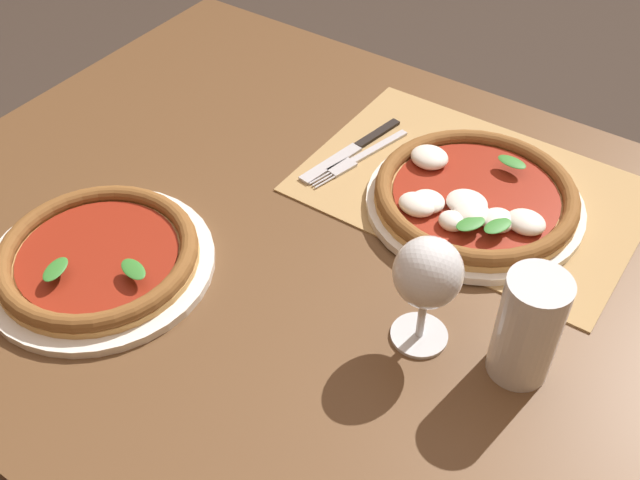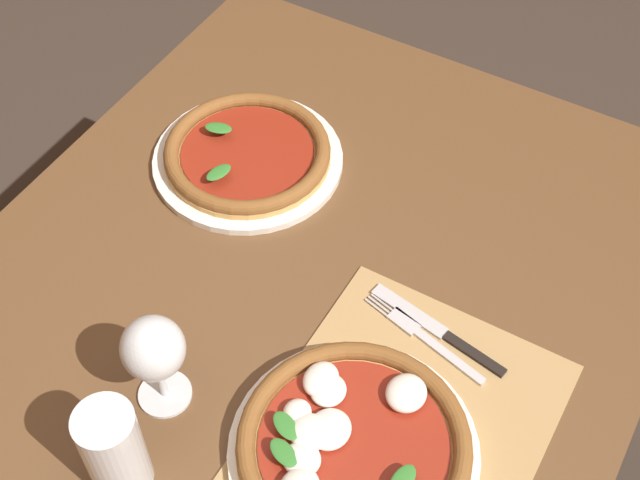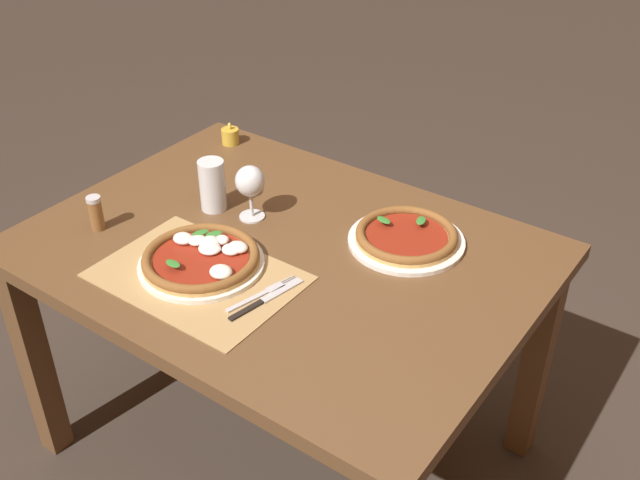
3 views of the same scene
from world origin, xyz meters
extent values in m
cube|color=brown|center=(0.00, 0.00, 0.72)|extent=(1.29, 0.95, 0.04)
cube|color=brown|center=(0.58, -0.41, 0.35)|extent=(0.07, 0.07, 0.70)
cube|color=brown|center=(0.58, 0.41, 0.35)|extent=(0.07, 0.07, 0.70)
cube|color=#A88451|center=(-0.08, -0.22, 0.74)|extent=(0.48, 0.34, 0.00)
cylinder|color=silver|center=(-0.11, -0.18, 0.75)|extent=(0.31, 0.31, 0.01)
cylinder|color=tan|center=(-0.11, -0.18, 0.76)|extent=(0.29, 0.29, 0.01)
torus|color=brown|center=(-0.11, -0.18, 0.77)|extent=(0.29, 0.29, 0.02)
cylinder|color=maroon|center=(-0.11, -0.18, 0.77)|extent=(0.24, 0.24, 0.00)
ellipsoid|color=white|center=(-0.12, -0.13, 0.78)|extent=(0.05, 0.05, 0.02)
ellipsoid|color=white|center=(-0.11, -0.15, 0.78)|extent=(0.06, 0.05, 0.02)
ellipsoid|color=white|center=(-0.06, -0.12, 0.78)|extent=(0.05, 0.05, 0.02)
ellipsoid|color=white|center=(-0.16, -0.14, 0.78)|extent=(0.04, 0.05, 0.02)
ellipsoid|color=white|center=(-0.02, -0.21, 0.78)|extent=(0.06, 0.05, 0.03)
ellipsoid|color=white|center=(-0.11, -0.10, 0.78)|extent=(0.04, 0.03, 0.02)
ellipsoid|color=white|center=(-0.05, -0.10, 0.78)|extent=(0.05, 0.04, 0.02)
ellipsoid|color=#337A2D|center=(-0.16, -0.12, 0.79)|extent=(0.04, 0.05, 0.00)
ellipsoid|color=#337A2D|center=(-0.13, -0.10, 0.79)|extent=(0.04, 0.05, 0.00)
ellipsoid|color=#337A2D|center=(-0.12, -0.26, 0.79)|extent=(0.05, 0.03, 0.00)
cylinder|color=silver|center=(0.25, 0.20, 0.75)|extent=(0.30, 0.30, 0.01)
cylinder|color=tan|center=(0.25, 0.20, 0.76)|extent=(0.26, 0.26, 0.01)
torus|color=brown|center=(0.25, 0.20, 0.77)|extent=(0.26, 0.26, 0.02)
cylinder|color=maroon|center=(0.25, 0.20, 0.76)|extent=(0.21, 0.21, 0.00)
ellipsoid|color=#337A2D|center=(0.18, 0.21, 0.78)|extent=(0.05, 0.03, 0.00)
ellipsoid|color=#337A2D|center=(0.26, 0.26, 0.78)|extent=(0.04, 0.05, 0.00)
cylinder|color=silver|center=(-0.15, 0.07, 0.74)|extent=(0.07, 0.07, 0.00)
cylinder|color=silver|center=(-0.15, 0.07, 0.78)|extent=(0.01, 0.01, 0.06)
ellipsoid|color=silver|center=(-0.15, 0.07, 0.85)|extent=(0.08, 0.08, 0.08)
ellipsoid|color=#C17019|center=(-0.15, 0.07, 0.84)|extent=(0.07, 0.07, 0.05)
cylinder|color=silver|center=(-0.27, 0.04, 0.81)|extent=(0.07, 0.07, 0.15)
cylinder|color=black|center=(-0.27, 0.04, 0.80)|extent=(0.07, 0.07, 0.12)
cylinder|color=silver|center=(-0.27, 0.04, 0.86)|extent=(0.07, 0.07, 0.02)
cube|color=#B7B7BC|center=(0.08, -0.23, 0.75)|extent=(0.04, 0.11, 0.00)
cube|color=#B7B7BC|center=(0.10, -0.15, 0.75)|extent=(0.03, 0.05, 0.00)
cylinder|color=#B7B7BC|center=(0.12, -0.11, 0.75)|extent=(0.01, 0.04, 0.00)
cylinder|color=#B7B7BC|center=(0.11, -0.11, 0.75)|extent=(0.01, 0.04, 0.00)
cylinder|color=#B7B7BC|center=(0.11, -0.11, 0.75)|extent=(0.01, 0.04, 0.00)
cylinder|color=#B7B7BC|center=(0.10, -0.11, 0.75)|extent=(0.01, 0.04, 0.00)
cube|color=black|center=(0.10, -0.25, 0.75)|extent=(0.03, 0.10, 0.01)
cube|color=#B7B7BC|center=(0.12, -0.15, 0.75)|extent=(0.04, 0.12, 0.00)
camera|label=1|loc=(-0.38, 0.61, 1.45)|focal=42.00mm
camera|label=2|loc=(-0.55, -0.39, 1.76)|focal=50.00mm
camera|label=3|loc=(1.01, -1.23, 1.81)|focal=42.00mm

